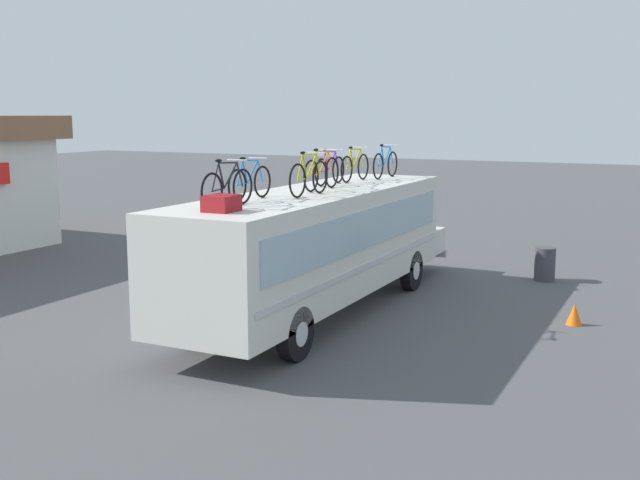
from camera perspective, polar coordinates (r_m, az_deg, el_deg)
name	(u,v)px	position (r m, az deg, el deg)	size (l,w,h in m)	color
ground_plane	(317,315)	(18.06, -0.24, -5.63)	(120.00, 120.00, 0.00)	#4C4C4F
bus	(321,242)	(17.86, 0.04, -0.16)	(11.57, 2.57, 2.94)	silver
luggage_bag_1	(221,203)	(13.92, -7.37, 2.73)	(0.58, 0.53, 0.30)	maroon
rooftop_bicycle_1	(228,187)	(14.54, -6.91, 3.95)	(1.75, 0.44, 0.93)	black
rooftop_bicycle_2	(250,182)	(15.73, -5.25, 4.35)	(1.65, 0.44, 0.89)	black
rooftop_bicycle_3	(309,177)	(16.46, -0.82, 4.71)	(1.80, 0.44, 0.97)	black
rooftop_bicycle_4	(322,173)	(17.70, 0.12, 5.05)	(1.81, 0.44, 0.97)	black
rooftop_bicycle_5	(330,170)	(19.02, 0.74, 5.28)	(1.67, 0.44, 0.91)	black
rooftop_bicycle_6	(355,167)	(20.00, 2.63, 5.50)	(1.76, 0.44, 0.92)	black
rooftop_bicycle_7	(385,164)	(21.08, 4.91, 5.69)	(1.78, 0.44, 0.94)	black
trash_bin	(545,264)	(22.56, 16.44, -1.73)	(0.58, 0.58, 0.95)	#3F3F47
traffic_cone	(574,314)	(18.11, 18.45, -5.27)	(0.35, 0.35, 0.49)	orange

